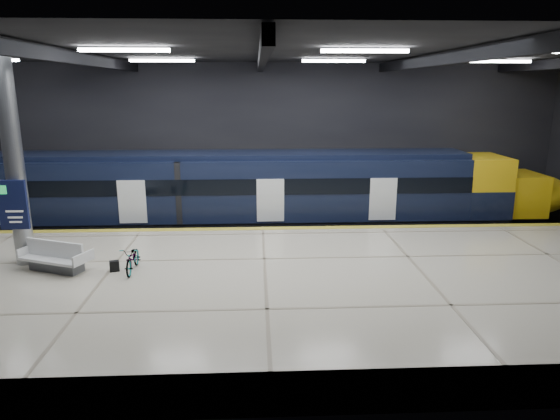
{
  "coord_description": "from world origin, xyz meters",
  "views": [
    {
      "loc": [
        -0.25,
        -17.25,
        6.86
      ],
      "look_at": [
        0.66,
        1.5,
        2.2
      ],
      "focal_mm": 32.0,
      "sensor_mm": 36.0,
      "label": 1
    }
  ],
  "objects": [
    {
      "name": "rails",
      "position": [
        0.0,
        5.5,
        0.08
      ],
      "size": [
        30.0,
        1.52,
        0.16
      ],
      "color": "gray",
      "rests_on": "ground"
    },
    {
      "name": "pannier_bag",
      "position": [
        -4.82,
        -1.97,
        1.28
      ],
      "size": [
        0.34,
        0.26,
        0.35
      ],
      "primitive_type": "cube",
      "rotation": [
        0.0,
        0.0,
        0.31
      ],
      "color": "black",
      "rests_on": "platform"
    },
    {
      "name": "bench",
      "position": [
        -6.69,
        -1.81,
        1.45
      ],
      "size": [
        2.45,
        1.72,
        1.0
      ],
      "rotation": [
        0.0,
        0.0,
        -0.39
      ],
      "color": "#595B60",
      "rests_on": "platform"
    },
    {
      "name": "room_shell",
      "position": [
        -0.0,
        0.0,
        5.72
      ],
      "size": [
        30.1,
        16.1,
        8.05
      ],
      "color": "black",
      "rests_on": "ground"
    },
    {
      "name": "info_column",
      "position": [
        -8.0,
        -1.03,
        4.46
      ],
      "size": [
        0.9,
        0.78,
        6.9
      ],
      "color": "#9EA0A5",
      "rests_on": "platform"
    },
    {
      "name": "platform",
      "position": [
        0.0,
        -2.5,
        0.55
      ],
      "size": [
        30.0,
        11.0,
        1.1
      ],
      "primitive_type": "cube",
      "color": "beige",
      "rests_on": "ground"
    },
    {
      "name": "bicycle",
      "position": [
        -4.22,
        -1.97,
        1.53
      ],
      "size": [
        0.59,
        1.63,
        0.85
      ],
      "primitive_type": "imported",
      "rotation": [
        0.0,
        0.0,
        0.02
      ],
      "color": "#99999E",
      "rests_on": "platform"
    },
    {
      "name": "safety_strip",
      "position": [
        0.0,
        2.75,
        1.11
      ],
      "size": [
        30.0,
        0.4,
        0.01
      ],
      "primitive_type": "cube",
      "color": "gold",
      "rests_on": "platform"
    },
    {
      "name": "ground",
      "position": [
        0.0,
        0.0,
        0.0
      ],
      "size": [
        30.0,
        30.0,
        0.0
      ],
      "primitive_type": "plane",
      "color": "black",
      "rests_on": "ground"
    },
    {
      "name": "train",
      "position": [
        -0.84,
        5.5,
        2.06
      ],
      "size": [
        29.4,
        2.84,
        3.79
      ],
      "color": "black",
      "rests_on": "ground"
    }
  ]
}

